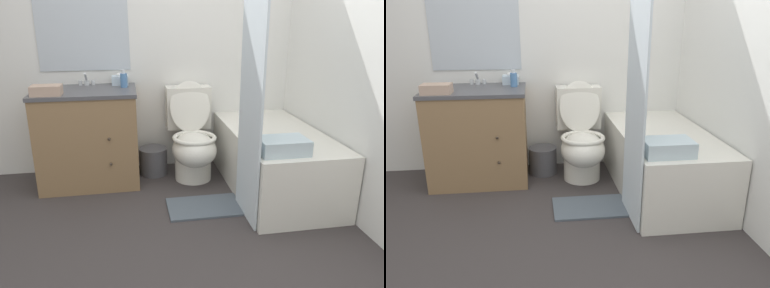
# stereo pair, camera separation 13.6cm
# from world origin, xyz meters

# --- Properties ---
(ground_plane) EXTENTS (14.00, 14.00, 0.00)m
(ground_plane) POSITION_xyz_m (0.00, 0.00, 0.00)
(ground_plane) COLOR #383333
(wall_back) EXTENTS (8.00, 0.06, 2.50)m
(wall_back) POSITION_xyz_m (-0.01, 1.58, 1.25)
(wall_back) COLOR silver
(wall_back) RESTS_ON ground_plane
(wall_right) EXTENTS (0.05, 2.56, 2.50)m
(wall_right) POSITION_xyz_m (1.18, 0.78, 1.25)
(wall_right) COLOR silver
(wall_right) RESTS_ON ground_plane
(vanity_cabinet) EXTENTS (0.83, 0.60, 0.82)m
(vanity_cabinet) POSITION_xyz_m (-0.73, 1.27, 0.42)
(vanity_cabinet) COLOR olive
(vanity_cabinet) RESTS_ON ground_plane
(sink_faucet) EXTENTS (0.14, 0.12, 0.12)m
(sink_faucet) POSITION_xyz_m (-0.73, 1.47, 0.86)
(sink_faucet) COLOR silver
(sink_faucet) RESTS_ON vanity_cabinet
(toilet) EXTENTS (0.40, 0.67, 0.85)m
(toilet) POSITION_xyz_m (0.16, 1.21, 0.35)
(toilet) COLOR silver
(toilet) RESTS_ON ground_plane
(bathtub) EXTENTS (0.71, 1.38, 0.51)m
(bathtub) POSITION_xyz_m (0.79, 0.87, 0.26)
(bathtub) COLOR silver
(bathtub) RESTS_ON ground_plane
(shower_curtain) EXTENTS (0.02, 0.45, 1.90)m
(shower_curtain) POSITION_xyz_m (0.42, 0.44, 0.96)
(shower_curtain) COLOR silver
(shower_curtain) RESTS_ON ground_plane
(wastebasket) EXTENTS (0.26, 0.26, 0.25)m
(wastebasket) POSITION_xyz_m (-0.18, 1.35, 0.12)
(wastebasket) COLOR #4C4C51
(wastebasket) RESTS_ON ground_plane
(tissue_box) EXTENTS (0.14, 0.12, 0.10)m
(tissue_box) POSITION_xyz_m (-0.44, 1.46, 0.86)
(tissue_box) COLOR silver
(tissue_box) RESTS_ON vanity_cabinet
(soap_dispenser) EXTENTS (0.06, 0.06, 0.15)m
(soap_dispenser) POSITION_xyz_m (-0.41, 1.33, 0.89)
(soap_dispenser) COLOR #4C7AB2
(soap_dispenser) RESTS_ON vanity_cabinet
(hand_towel_folded) EXTENTS (0.23, 0.15, 0.08)m
(hand_towel_folded) POSITION_xyz_m (-1.00, 1.09, 0.86)
(hand_towel_folded) COLOR tan
(hand_towel_folded) RESTS_ON vanity_cabinet
(bath_towel_folded) EXTENTS (0.33, 0.23, 0.11)m
(bath_towel_folded) POSITION_xyz_m (0.63, 0.35, 0.56)
(bath_towel_folded) COLOR silver
(bath_towel_folded) RESTS_ON bathtub
(bath_mat) EXTENTS (0.57, 0.35, 0.02)m
(bath_mat) POSITION_xyz_m (0.15, 0.61, 0.01)
(bath_mat) COLOR #4C5660
(bath_mat) RESTS_ON ground_plane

